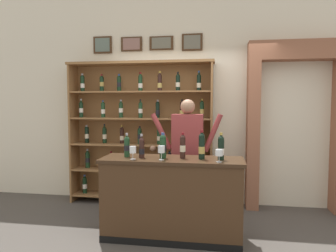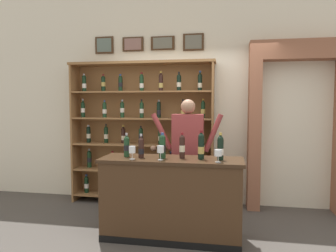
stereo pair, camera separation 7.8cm
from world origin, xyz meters
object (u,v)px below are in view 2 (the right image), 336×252
tasting_bottle_vin_santo (141,147)px  tasting_bottle_brunello (182,146)px  wine_shelf (142,130)px  tasting_bottle_grappa (127,146)px  wine_glass_left (161,150)px  tasting_bottle_super_tuscan (220,148)px  shopkeeper (188,146)px  wine_glass_spare (132,150)px  tasting_counter (171,198)px  tasting_bottle_bianco (162,146)px  wine_glass_right (218,153)px  tasting_bottle_chianti (201,146)px

tasting_bottle_vin_santo → tasting_bottle_brunello: 0.49m
wine_shelf → tasting_bottle_grappa: size_ratio=8.07×
wine_glass_left → tasting_bottle_super_tuscan: bearing=10.4°
shopkeeper → tasting_bottle_grappa: size_ratio=5.79×
wine_glass_spare → wine_glass_left: (0.33, 0.02, 0.01)m
wine_glass_spare → shopkeeper: bearing=53.3°
shopkeeper → tasting_bottle_vin_santo: bearing=-128.1°
tasting_bottle_super_tuscan → tasting_counter: bearing=179.0°
tasting_counter → shopkeeper: bearing=78.4°
tasting_bottle_bianco → tasting_bottle_super_tuscan: bearing=0.1°
tasting_bottle_bianco → wine_glass_right: (0.66, -0.15, -0.05)m
wine_glass_spare → wine_glass_right: size_ratio=1.11×
wine_glass_left → wine_glass_spare: bearing=-177.4°
tasting_counter → shopkeeper: (0.12, 0.61, 0.55)m
shopkeeper → tasting_bottle_bianco: size_ratio=5.51×
tasting_bottle_super_tuscan → wine_glass_left: tasting_bottle_super_tuscan is taller
tasting_bottle_vin_santo → tasting_bottle_brunello: size_ratio=0.93×
wine_glass_spare → tasting_bottle_brunello: bearing=16.7°
tasting_counter → wine_glass_left: 0.63m
wine_shelf → wine_glass_spare: (0.26, -1.42, -0.12)m
shopkeeper → tasting_bottle_brunello: bearing=-89.9°
wine_shelf → tasting_bottle_chianti: wine_shelf is taller
wine_shelf → tasting_bottle_bianco: wine_shelf is taller
tasting_bottle_brunello → tasting_bottle_super_tuscan: tasting_bottle_super_tuscan is taller
wine_glass_spare → tasting_bottle_chianti: bearing=10.8°
tasting_bottle_grappa → wine_glass_spare: size_ratio=1.87×
tasting_bottle_super_tuscan → wine_glass_spare: size_ratio=2.03×
wine_glass_right → wine_glass_left: wine_glass_left is taller
tasting_bottle_chianti → tasting_bottle_super_tuscan: size_ratio=1.08×
wine_shelf → wine_glass_right: 1.90m
tasting_bottle_brunello → wine_glass_left: bearing=-146.2°
tasting_bottle_chianti → tasting_bottle_bianco: bearing=-178.4°
tasting_bottle_grappa → tasting_bottle_super_tuscan: bearing=-1.2°
tasting_counter → wine_glass_right: size_ratio=12.04×
tasting_bottle_brunello → tasting_bottle_chianti: bearing=-4.4°
tasting_bottle_grappa → tasting_bottle_super_tuscan: tasting_bottle_super_tuscan is taller
tasting_bottle_bianco → tasting_bottle_super_tuscan: 0.68m
wine_glass_right → tasting_bottle_vin_santo: bearing=171.5°
shopkeeper → wine_glass_right: size_ratio=11.99×
shopkeeper → tasting_bottle_super_tuscan: 0.77m
tasting_bottle_chianti → wine_glass_spare: (-0.79, -0.15, -0.05)m
tasting_bottle_brunello → tasting_bottle_grappa: bearing=-179.5°
tasting_bottle_brunello → tasting_bottle_chianti: size_ratio=0.91×
tasting_bottle_vin_santo → wine_glass_left: size_ratio=1.73×
tasting_bottle_chianti → wine_glass_left: 0.48m
tasting_counter → wine_shelf: bearing=118.8°
wine_glass_right → wine_glass_left: size_ratio=0.84×
tasting_counter → tasting_bottle_brunello: size_ratio=5.47×
wine_glass_spare → wine_glass_left: 0.34m
wine_shelf → tasting_bottle_chianti: size_ratio=6.88×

